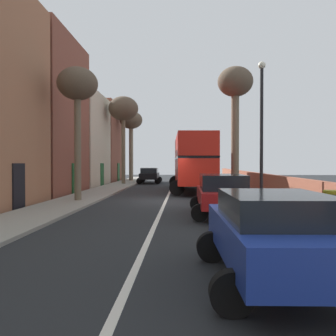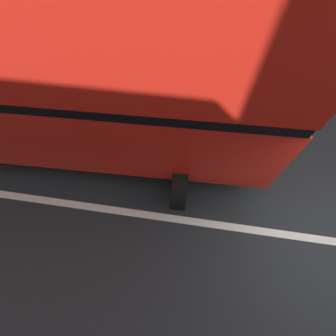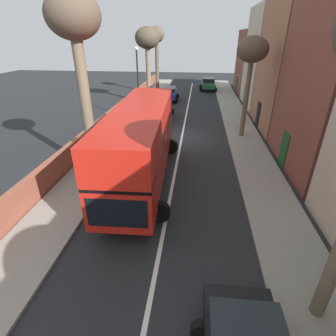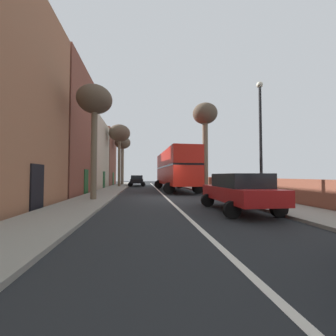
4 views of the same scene
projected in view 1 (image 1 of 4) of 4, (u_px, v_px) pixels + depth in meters
ground_plane at (166, 201)px, 19.15m from camera, size 84.00×84.00×0.00m
road_centre_line at (166, 201)px, 19.15m from camera, size 0.16×54.00×0.01m
sidewalk_left at (80, 199)px, 19.36m from camera, size 2.60×60.00×0.12m
sidewalk_right at (254, 200)px, 18.94m from camera, size 2.60×60.00×0.12m
terraced_houses_left at (17, 116)px, 19.43m from camera, size 4.07×47.68×10.73m
boundary_wall_right at (282, 189)px, 18.86m from camera, size 0.36×54.00×1.39m
double_decker_bus at (193, 160)px, 25.72m from camera, size 3.86×10.85×4.06m
parked_car_black_left_0 at (150, 174)px, 35.52m from camera, size 2.52×4.58×1.60m
parked_car_red_right_1 at (222, 192)px, 13.53m from camera, size 2.53×4.52×1.66m
parked_car_blue_right_3 at (273, 232)px, 5.90m from camera, size 2.53×4.21×1.60m
street_tree_left_0 at (78, 89)px, 18.30m from camera, size 2.17×2.17×7.14m
street_tree_left_2 at (131, 123)px, 39.06m from camera, size 2.60×2.60×7.95m
street_tree_left_4 at (123, 110)px, 33.16m from camera, size 2.90×2.90×8.46m
street_tree_right_5 at (235, 90)px, 24.84m from camera, size 2.56×2.56×9.01m
lamppost_right at (262, 123)px, 14.52m from camera, size 0.32×0.32×6.31m
litter_bin_right at (333, 211)px, 9.90m from camera, size 0.55×0.55×1.20m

